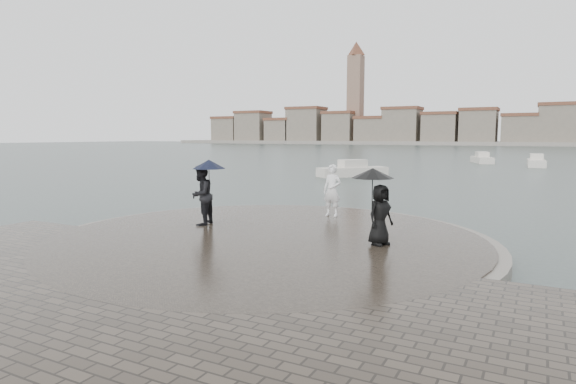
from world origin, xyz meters
The scene contains 8 objects.
ground centered at (0.00, 0.00, 0.00)m, with size 400.00×400.00×0.00m, color #2B3835.
kerb_ring centered at (0.00, 3.50, 0.16)m, with size 12.50×12.50×0.32m, color gray.
quay_tip centered at (0.00, 3.50, 0.18)m, with size 11.90×11.90×0.36m, color #2D261E.
statue centered at (0.36, 7.39, 1.26)m, with size 0.65×0.43×1.79m, color white.
visitor_left centered at (-2.56, 3.98, 1.49)m, with size 1.21×1.14×2.04m.
visitor_right centered at (3.05, 3.91, 1.50)m, with size 1.18×1.10×1.95m.
far_skyline centered at (-6.29, 160.71, 5.61)m, with size 260.00×20.00×37.00m.
boats centered at (6.31, 42.30, 0.38)m, with size 35.98×29.88×1.50m.
Camera 1 is at (6.69, -7.87, 3.13)m, focal length 30.00 mm.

